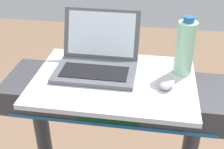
% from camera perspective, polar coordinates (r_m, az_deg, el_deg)
% --- Properties ---
extents(desk_board, '(0.64, 0.45, 0.02)m').
position_cam_1_polar(desk_board, '(1.19, 0.38, -1.24)').
color(desk_board, silver).
rests_on(desk_board, treadmill_base).
extents(laptop, '(0.33, 0.29, 0.21)m').
position_cam_1_polar(laptop, '(1.23, -2.84, 3.01)').
color(laptop, '#515459').
rests_on(laptop, desk_board).
extents(computer_mouse, '(0.08, 0.11, 0.03)m').
position_cam_1_polar(computer_mouse, '(1.15, 10.43, -1.45)').
color(computer_mouse, '#B2B2B7').
rests_on(computer_mouse, desk_board).
extents(water_bottle, '(0.07, 0.07, 0.24)m').
position_cam_1_polar(water_bottle, '(1.21, 13.84, 5.03)').
color(water_bottle, '#9EDBB2').
rests_on(water_bottle, desk_board).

